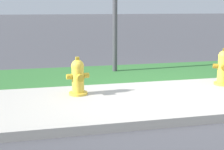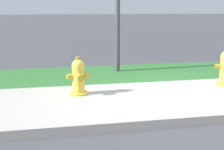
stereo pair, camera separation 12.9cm
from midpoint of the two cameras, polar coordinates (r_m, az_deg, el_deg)
The scene contains 6 objects.
ground_plane at distance 5.26m, azimuth 9.31°, elevation -4.08°, with size 120.00×120.00×0.00m, color #424247.
sidewalk_pavement at distance 5.26m, azimuth 9.31°, elevation -4.03°, with size 18.00×2.18×0.01m, color #ADA89E.
grass_verge at distance 7.15m, azimuth 3.11°, elevation 0.48°, with size 18.00×1.94×0.01m, color #2D662D.
street_curb at distance 4.24m, azimuth 15.34°, elevation -7.59°, with size 18.00×0.16×0.12m, color #ADA89E.
fire_hydrant_across_street at distance 6.26m, azimuth 19.11°, elevation 1.25°, with size 0.38×0.36×0.72m.
fire_hydrant_by_grass_verge at distance 5.30m, azimuth -6.94°, elevation -0.43°, with size 0.39×0.37×0.66m.
Camera 1 is at (-2.00, -4.65, 1.47)m, focal length 50.00 mm.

